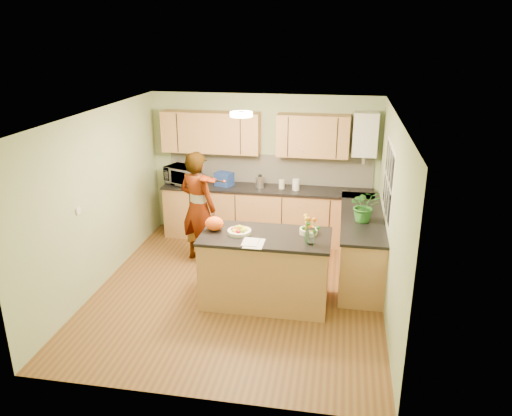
# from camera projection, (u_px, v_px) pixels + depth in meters

# --- Properties ---
(floor) EXTENTS (4.50, 4.50, 0.00)m
(floor) POSITION_uv_depth(u_px,v_px,m) (239.00, 290.00, 7.13)
(floor) COLOR brown
(floor) RESTS_ON ground
(ceiling) EXTENTS (4.00, 4.50, 0.02)m
(ceiling) POSITION_uv_depth(u_px,v_px,m) (237.00, 115.00, 6.29)
(ceiling) COLOR white
(ceiling) RESTS_ON wall_back
(wall_back) EXTENTS (4.00, 0.02, 2.50)m
(wall_back) POSITION_uv_depth(u_px,v_px,m) (264.00, 166.00, 8.80)
(wall_back) COLOR #93AC7A
(wall_back) RESTS_ON floor
(wall_front) EXTENTS (4.00, 0.02, 2.50)m
(wall_front) POSITION_uv_depth(u_px,v_px,m) (188.00, 288.00, 4.62)
(wall_front) COLOR #93AC7A
(wall_front) RESTS_ON floor
(wall_left) EXTENTS (0.02, 4.50, 2.50)m
(wall_left) POSITION_uv_depth(u_px,v_px,m) (99.00, 200.00, 7.03)
(wall_left) COLOR #93AC7A
(wall_left) RESTS_ON floor
(wall_right) EXTENTS (0.02, 4.50, 2.50)m
(wall_right) POSITION_uv_depth(u_px,v_px,m) (390.00, 217.00, 6.39)
(wall_right) COLOR #93AC7A
(wall_right) RESTS_ON floor
(back_counter) EXTENTS (3.64, 0.62, 0.94)m
(back_counter) POSITION_uv_depth(u_px,v_px,m) (267.00, 213.00, 8.76)
(back_counter) COLOR #A77243
(back_counter) RESTS_ON floor
(right_counter) EXTENTS (0.62, 2.24, 0.94)m
(right_counter) POSITION_uv_depth(u_px,v_px,m) (361.00, 245.00, 7.49)
(right_counter) COLOR #A77243
(right_counter) RESTS_ON floor
(splashback) EXTENTS (3.60, 0.02, 0.52)m
(splashback) POSITION_uv_depth(u_px,v_px,m) (269.00, 169.00, 8.78)
(splashback) COLOR beige
(splashback) RESTS_ON back_counter
(upper_cabinets) EXTENTS (3.20, 0.34, 0.70)m
(upper_cabinets) POSITION_uv_depth(u_px,v_px,m) (252.00, 134.00, 8.47)
(upper_cabinets) COLOR #A77243
(upper_cabinets) RESTS_ON wall_back
(boiler) EXTENTS (0.40, 0.30, 0.86)m
(boiler) POSITION_uv_depth(u_px,v_px,m) (365.00, 134.00, 8.16)
(boiler) COLOR white
(boiler) RESTS_ON wall_back
(window_right) EXTENTS (0.01, 1.30, 1.05)m
(window_right) POSITION_uv_depth(u_px,v_px,m) (388.00, 181.00, 6.84)
(window_right) COLOR white
(window_right) RESTS_ON wall_right
(light_switch) EXTENTS (0.02, 0.09, 0.09)m
(light_switch) POSITION_uv_depth(u_px,v_px,m) (78.00, 211.00, 6.46)
(light_switch) COLOR white
(light_switch) RESTS_ON wall_left
(ceiling_lamp) EXTENTS (0.30, 0.30, 0.07)m
(ceiling_lamp) POSITION_uv_depth(u_px,v_px,m) (241.00, 114.00, 6.58)
(ceiling_lamp) COLOR #FFEABF
(ceiling_lamp) RESTS_ON ceiling
(peninsula_island) EXTENTS (1.71, 0.87, 0.98)m
(peninsula_island) POSITION_uv_depth(u_px,v_px,m) (265.00, 269.00, 6.69)
(peninsula_island) COLOR #A77243
(peninsula_island) RESTS_ON floor
(fruit_dish) EXTENTS (0.31, 0.31, 0.11)m
(fruit_dish) POSITION_uv_depth(u_px,v_px,m) (239.00, 230.00, 6.56)
(fruit_dish) COLOR beige
(fruit_dish) RESTS_ON peninsula_island
(orange_bowl) EXTENTS (0.24, 0.24, 0.14)m
(orange_bowl) POSITION_uv_depth(u_px,v_px,m) (309.00, 229.00, 6.55)
(orange_bowl) COLOR beige
(orange_bowl) RESTS_ON peninsula_island
(flower_vase) EXTENTS (0.24, 0.24, 0.44)m
(flower_vase) POSITION_uv_depth(u_px,v_px,m) (311.00, 222.00, 6.16)
(flower_vase) COLOR silver
(flower_vase) RESTS_ON peninsula_island
(orange_bag) EXTENTS (0.29, 0.25, 0.19)m
(orange_bag) POSITION_uv_depth(u_px,v_px,m) (214.00, 224.00, 6.65)
(orange_bag) COLOR #EC5513
(orange_bag) RESTS_ON peninsula_island
(papers) EXTENTS (0.24, 0.33, 0.01)m
(papers) POSITION_uv_depth(u_px,v_px,m) (254.00, 243.00, 6.26)
(papers) COLOR silver
(papers) RESTS_ON peninsula_island
(violinist) EXTENTS (0.77, 0.66, 1.79)m
(violinist) POSITION_uv_depth(u_px,v_px,m) (198.00, 207.00, 7.79)
(violinist) COLOR tan
(violinist) RESTS_ON floor
(violin) EXTENTS (0.60, 0.52, 0.15)m
(violin) POSITION_uv_depth(u_px,v_px,m) (205.00, 179.00, 7.37)
(violin) COLOR #531105
(violin) RESTS_ON violinist
(microwave) EXTENTS (0.68, 0.58, 0.32)m
(microwave) POSITION_uv_depth(u_px,v_px,m) (183.00, 175.00, 8.78)
(microwave) COLOR white
(microwave) RESTS_ON back_counter
(blue_box) EXTENTS (0.35, 0.31, 0.23)m
(blue_box) POSITION_uv_depth(u_px,v_px,m) (224.00, 179.00, 8.70)
(blue_box) COLOR navy
(blue_box) RESTS_ON back_counter
(kettle) EXTENTS (0.15, 0.15, 0.27)m
(kettle) POSITION_uv_depth(u_px,v_px,m) (260.00, 181.00, 8.58)
(kettle) COLOR silver
(kettle) RESTS_ON back_counter
(jar_cream) EXTENTS (0.13, 0.13, 0.15)m
(jar_cream) POSITION_uv_depth(u_px,v_px,m) (282.00, 184.00, 8.55)
(jar_cream) COLOR beige
(jar_cream) RESTS_ON back_counter
(jar_white) EXTENTS (0.14, 0.14, 0.19)m
(jar_white) POSITION_uv_depth(u_px,v_px,m) (296.00, 185.00, 8.46)
(jar_white) COLOR white
(jar_white) RESTS_ON back_counter
(potted_plant) EXTENTS (0.47, 0.43, 0.47)m
(potted_plant) POSITION_uv_depth(u_px,v_px,m) (365.00, 206.00, 7.03)
(potted_plant) COLOR #296F25
(potted_plant) RESTS_ON right_counter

